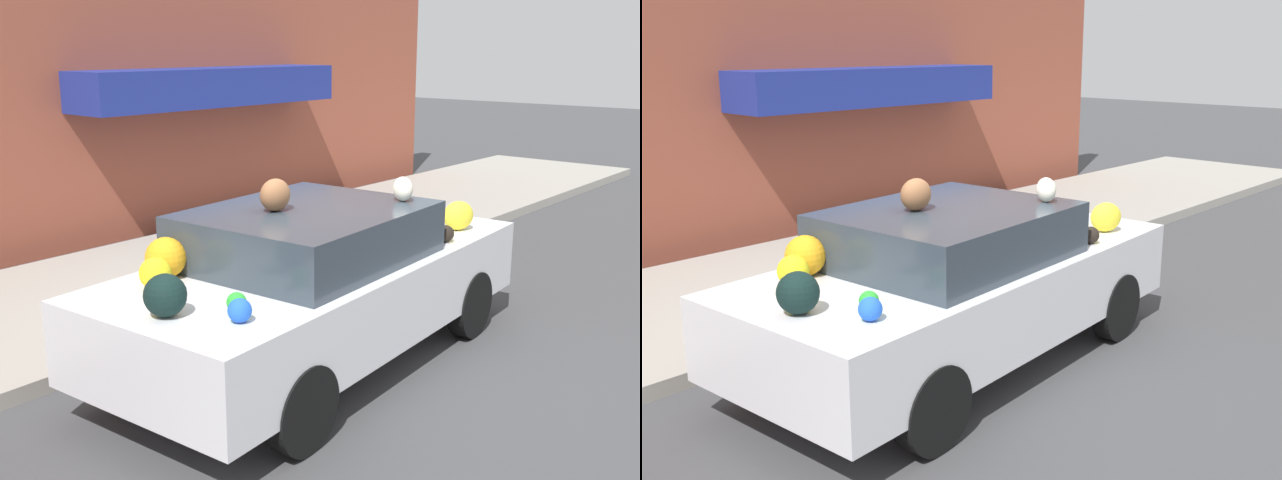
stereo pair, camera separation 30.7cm
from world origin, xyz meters
The scene contains 5 objects.
ground_plane centered at (0.00, 0.00, 0.00)m, with size 60.00×60.00×0.00m, color #424244.
sidewalk_curb centered at (0.00, 2.70, 0.07)m, with size 24.00×3.20×0.15m.
building_facade centered at (0.22, 4.90, 2.42)m, with size 18.00×1.20×4.87m.
fire_hydrant centered at (1.20, 1.58, 0.49)m, with size 0.20×0.20×0.70m.
art_car centered at (-0.05, -0.16, 0.77)m, with size 4.47×2.12×1.72m.
Camera 1 is at (-4.80, -4.26, 2.79)m, focal length 42.00 mm.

